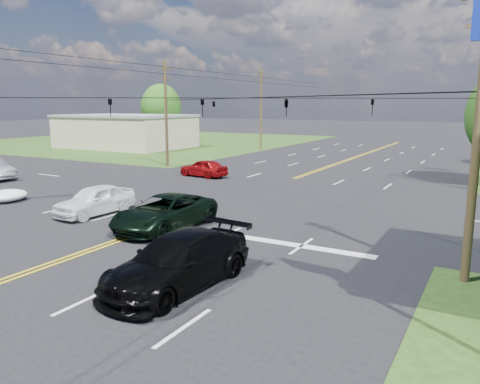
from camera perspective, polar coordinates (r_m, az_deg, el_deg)
The scene contains 15 objects.
ground at distance 29.01m, azimuth 0.55°, elevation -0.54°, with size 280.00×280.00×0.00m, color black.
grass_nw at distance 75.13m, azimuth -11.29°, elevation 6.14°, with size 46.00×48.00×0.03m, color #263B13.
stop_bar at distance 19.86m, azimuth 2.12°, elevation -5.82°, with size 10.00×0.50×0.02m, color silver.
retail_nw at distance 64.23m, azimuth -13.75°, elevation 7.10°, with size 16.00×11.00×4.00m, color #BCB38D.
pole_se at distance 15.99m, azimuth 27.06°, elevation 6.96°, with size 1.60×0.28×9.50m.
pole_nw at distance 43.18m, azimuth -9.01°, elevation 9.57°, with size 1.60×0.28×9.50m.
pole_left_far at distance 59.30m, azimuth 2.57°, elevation 10.18°, with size 1.60×0.28×10.00m.
span_wire_signals at distance 28.46m, azimuth 0.57°, elevation 11.39°, with size 26.00×18.00×1.13m.
power_lines at distance 26.89m, azimuth -1.56°, elevation 16.99°, with size 26.04×100.00×0.64m.
tree_far_l at distance 73.01m, azimuth -9.62°, elevation 10.15°, with size 6.08×6.08×8.72m.
pickup_dkgreen at distance 21.63m, azimuth -9.16°, elevation -2.46°, with size 2.56×5.56×1.55m, color black.
suv_black at distance 14.81m, azimuth -7.53°, elevation -8.39°, with size 2.29×5.64×1.64m, color black.
pickup_white at distance 25.27m, azimuth -17.26°, elevation -0.93°, with size 1.81×4.49×1.53m, color white.
sedan_red at distance 36.97m, azimuth -4.47°, elevation 2.93°, with size 1.63×4.05×1.38m, color maroon.
snowpile_b at distance 30.77m, azimuth -26.53°, elevation -1.03°, with size 1.97×2.42×0.68m, color white.
Camera 1 is at (13.66, -12.96, 5.62)m, focal length 35.00 mm.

